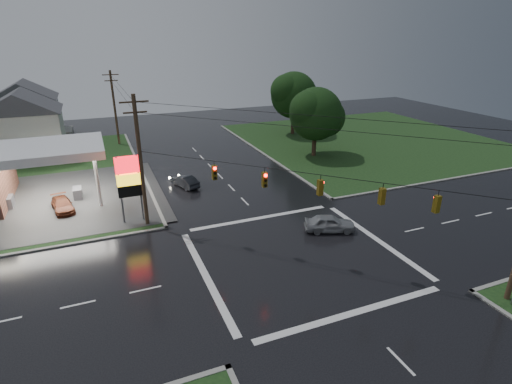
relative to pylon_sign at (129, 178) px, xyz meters
name	(u,v)px	position (x,y,z in m)	size (l,w,h in m)	color
ground	(298,256)	(10.50, -10.50, -4.01)	(120.00, 120.00, 0.00)	black
grass_ne	(369,140)	(36.50, 15.50, -3.97)	(36.00, 36.00, 0.08)	black
pylon_sign	(129,178)	(0.00, 0.00, 0.00)	(2.00, 0.35, 6.00)	#59595E
utility_pole_nw	(141,161)	(1.00, -1.00, 1.71)	(2.20, 0.32, 11.00)	#382619
utility_pole_n	(115,107)	(1.00, 27.50, 1.46)	(2.20, 0.32, 10.50)	#382619
traffic_signals	(302,173)	(10.52, -10.52, 2.47)	(26.87, 26.87, 1.47)	black
house_near	(24,124)	(-10.45, 25.50, 0.39)	(11.05, 8.48, 8.60)	silver
house_far	(26,109)	(-11.45, 37.50, 0.39)	(11.05, 8.48, 8.60)	silver
tree_ne_near	(317,114)	(24.64, 11.49, 1.55)	(7.99, 6.80, 8.98)	black
tree_ne_far	(295,95)	(27.65, 23.49, 2.17)	(8.46, 7.20, 9.80)	black
car_north	(185,181)	(6.02, 6.66, -3.38)	(1.33, 3.81, 1.26)	black
car_crossing	(330,223)	(14.78, -7.96, -3.31)	(1.66, 4.12, 1.40)	gray
car_pump	(62,205)	(-5.79, 4.81, -3.43)	(1.63, 4.01, 1.16)	#592514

